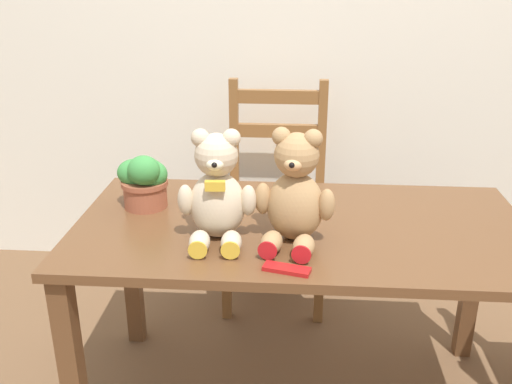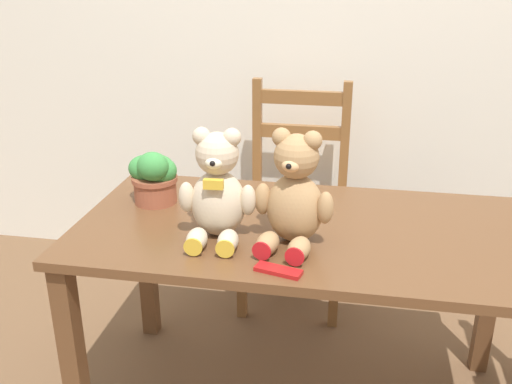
# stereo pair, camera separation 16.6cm
# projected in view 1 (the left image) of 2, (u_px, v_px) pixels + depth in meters

# --- Properties ---
(wall_back) EXTENTS (8.00, 0.04, 2.60)m
(wall_back) POSITION_uv_depth(u_px,v_px,m) (305.00, 4.00, 2.57)
(wall_back) COLOR silver
(wall_back) RESTS_ON ground_plane
(dining_table) EXTENTS (1.43, 0.74, 0.70)m
(dining_table) POSITION_uv_depth(u_px,v_px,m) (300.00, 251.00, 1.84)
(dining_table) COLOR brown
(dining_table) RESTS_ON ground_plane
(wooden_chair_behind) EXTENTS (0.44, 0.41, 0.99)m
(wooden_chair_behind) POSITION_uv_depth(u_px,v_px,m) (276.00, 197.00, 2.58)
(wooden_chair_behind) COLOR brown
(wooden_chair_behind) RESTS_ON ground_plane
(teddy_bear_left) EXTENTS (0.23, 0.24, 0.33)m
(teddy_bear_left) POSITION_uv_depth(u_px,v_px,m) (217.00, 193.00, 1.66)
(teddy_bear_left) COLOR beige
(teddy_bear_left) RESTS_ON dining_table
(teddy_bear_right) EXTENTS (0.24, 0.26, 0.34)m
(teddy_bear_right) POSITION_uv_depth(u_px,v_px,m) (295.00, 194.00, 1.65)
(teddy_bear_right) COLOR tan
(teddy_bear_right) RESTS_ON dining_table
(potted_plant) EXTENTS (0.17, 0.16, 0.19)m
(potted_plant) POSITION_uv_depth(u_px,v_px,m) (145.00, 180.00, 1.90)
(potted_plant) COLOR #9E5138
(potted_plant) RESTS_ON dining_table
(chocolate_bar) EXTENTS (0.13, 0.07, 0.01)m
(chocolate_bar) POSITION_uv_depth(u_px,v_px,m) (287.00, 269.00, 1.53)
(chocolate_bar) COLOR red
(chocolate_bar) RESTS_ON dining_table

